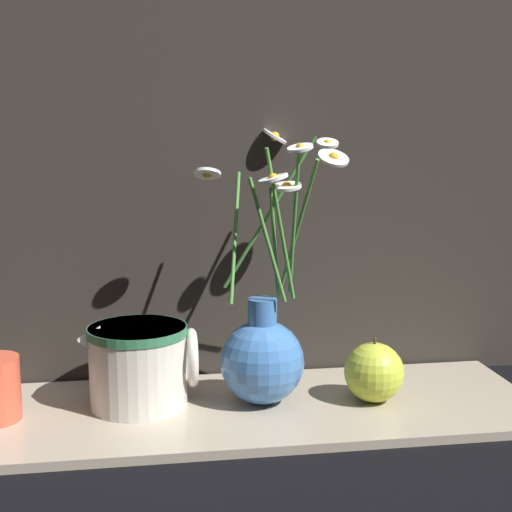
{
  "coord_description": "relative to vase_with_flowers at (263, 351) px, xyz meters",
  "views": [
    {
      "loc": [
        -0.14,
        -0.92,
        0.37
      ],
      "look_at": [
        0.0,
        0.0,
        0.22
      ],
      "focal_mm": 50.0,
      "sensor_mm": 36.0,
      "label": 1
    }
  ],
  "objects": [
    {
      "name": "ceramic_pitcher",
      "position": [
        -0.17,
        0.01,
        -0.01
      ],
      "size": [
        0.16,
        0.13,
        0.12
      ],
      "color": "beige",
      "rests_on": "shelf"
    },
    {
      "name": "vase_with_flowers",
      "position": [
        0.0,
        0.0,
        0.0
      ],
      "size": [
        0.22,
        0.22,
        0.37
      ],
      "color": "#3F72B7",
      "rests_on": "shelf"
    },
    {
      "name": "shelf",
      "position": [
        -0.02,
        -0.01,
        -0.08
      ],
      "size": [
        0.78,
        0.27,
        0.01
      ],
      "color": "tan",
      "rests_on": "ground_plane"
    },
    {
      "name": "ground_plane",
      "position": [
        -0.02,
        -0.01,
        -0.08
      ],
      "size": [
        6.0,
        6.0,
        0.0
      ],
      "primitive_type": "plane",
      "color": "black"
    },
    {
      "name": "backdrop_wall",
      "position": [
        -0.02,
        0.14,
        0.47
      ],
      "size": [
        1.28,
        0.02,
        1.1
      ],
      "color": "#2D2823",
      "rests_on": "ground_plane"
    },
    {
      "name": "orange_fruit",
      "position": [
        0.15,
        -0.02,
        -0.03
      ],
      "size": [
        0.08,
        0.08,
        0.09
      ],
      "color": "#B7C638",
      "rests_on": "shelf"
    }
  ]
}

